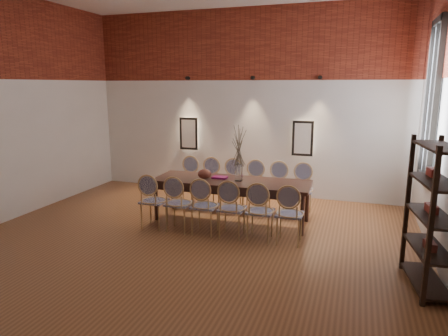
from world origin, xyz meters
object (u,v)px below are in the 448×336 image
(dining_table, at_px, (231,200))
(book, at_px, (220,177))
(chair_far_b, at_px, (208,183))
(chair_far_c, at_px, (230,185))
(chair_near_b, at_px, (179,203))
(chair_near_a, at_px, (154,201))
(bowl, at_px, (204,174))
(chair_far_f, at_px, (301,190))
(shelving_rack, at_px, (432,216))
(chair_far_e, at_px, (277,188))
(chair_near_f, at_px, (290,214))
(chair_near_e, at_px, (260,211))
(chair_near_c, at_px, (205,206))
(chair_near_d, at_px, (232,208))
(chair_far_d, at_px, (253,187))
(vase, at_px, (239,172))
(chair_far_a, at_px, (187,181))

(dining_table, relative_size, book, 10.65)
(chair_far_b, distance_m, chair_far_c, 0.46)
(chair_near_b, height_order, book, chair_near_b)
(chair_near_a, xyz_separation_m, bowl, (0.66, 0.69, 0.37))
(chair_near_b, bearing_deg, chair_far_f, 38.14)
(chair_near_a, xyz_separation_m, shelving_rack, (4.11, -0.80, 0.43))
(chair_far_e, bearing_deg, dining_table, 46.32)
(chair_near_f, bearing_deg, chair_far_c, 133.68)
(chair_near_a, distance_m, chair_near_f, 2.31)
(chair_near_e, distance_m, bowl, 1.41)
(chair_near_b, bearing_deg, chair_near_c, 0.00)
(chair_near_a, distance_m, shelving_rack, 4.21)
(chair_near_e, xyz_separation_m, chair_far_e, (-0.02, 1.45, 0.00))
(chair_near_d, distance_m, chair_far_d, 1.45)
(chair_near_c, height_order, chair_far_c, same)
(chair_near_b, xyz_separation_m, bowl, (0.20, 0.68, 0.37))
(shelving_rack, bearing_deg, chair_near_e, 151.69)
(chair_near_c, bearing_deg, book, 90.62)
(chair_near_b, distance_m, book, 0.97)
(chair_far_b, height_order, chair_far_e, same)
(chair_far_e, bearing_deg, vase, 52.50)
(chair_near_d, relative_size, chair_far_e, 1.00)
(chair_near_c, height_order, chair_near_e, same)
(chair_near_b, relative_size, shelving_rack, 0.52)
(chair_near_e, bearing_deg, vase, 127.50)
(bowl, height_order, shelving_rack, shelving_rack)
(bowl, xyz_separation_m, book, (0.24, 0.14, -0.07))
(chair_far_e, bearing_deg, book, 34.53)
(dining_table, relative_size, chair_far_b, 2.95)
(chair_far_a, distance_m, vase, 1.54)
(vase, bearing_deg, chair_near_d, -81.62)
(chair_far_c, bearing_deg, chair_near_c, 90.00)
(chair_near_f, distance_m, chair_far_d, 1.72)
(chair_far_d, bearing_deg, chair_far_a, -0.00)
(chair_near_f, relative_size, chair_far_d, 1.00)
(chair_near_c, xyz_separation_m, chair_far_e, (0.90, 1.47, 0.00))
(chair_far_d, distance_m, shelving_rack, 3.59)
(chair_near_b, distance_m, chair_near_e, 1.39)
(chair_near_f, distance_m, vase, 1.32)
(chair_far_f, bearing_deg, chair_near_a, 32.14)
(chair_far_b, xyz_separation_m, vase, (0.84, -0.71, 0.43))
(dining_table, distance_m, chair_far_f, 1.37)
(vase, xyz_separation_m, book, (-0.38, 0.08, -0.14))
(chair_near_c, xyz_separation_m, chair_near_d, (0.46, 0.01, 0.00))
(chair_near_b, relative_size, chair_near_f, 1.00)
(chair_far_c, height_order, chair_far_d, same)
(chair_far_a, xyz_separation_m, chair_far_d, (1.38, 0.02, 0.00))
(chair_near_e, bearing_deg, chair_near_d, -180.00)
(chair_far_a, bearing_deg, chair_near_d, 133.68)
(chair_near_d, bearing_deg, chair_far_d, 90.00)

